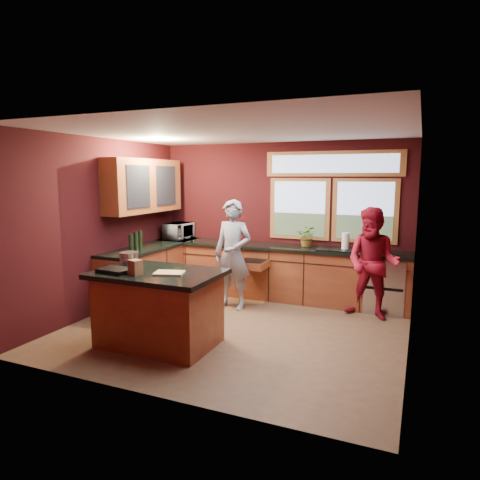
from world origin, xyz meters
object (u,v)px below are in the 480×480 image
Objects in this scene: person_red at (373,263)px; cutting_board at (169,273)px; island at (159,308)px; person_grey at (233,254)px; stock_pot at (129,259)px.

cutting_board is (-2.16, -2.17, 0.12)m from person_red.
person_grey is (0.24, 1.76, 0.40)m from island.
person_red reaches higher than island.
cutting_board is (0.20, -0.05, 0.48)m from island.
person_grey is at bearing 63.73° from stock_pot.
person_grey is 1.81m from cutting_board.
person_grey reaches higher than person_red.
stock_pot is (-0.75, 0.20, 0.08)m from cutting_board.
island is 0.93× the size of person_red.
person_red is at bearing 14.10° from person_grey.
cutting_board is (-0.04, -1.81, 0.08)m from person_grey.
island is 4.43× the size of cutting_board.
person_grey is 5.00× the size of cutting_board.
person_red is 6.94× the size of stock_pot.
island is 3.19m from person_red.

